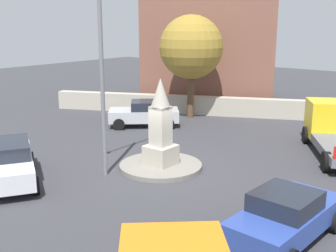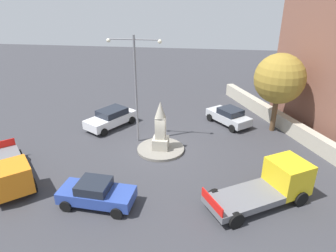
# 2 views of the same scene
# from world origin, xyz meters

# --- Properties ---
(ground_plane) EXTENTS (80.00, 80.00, 0.00)m
(ground_plane) POSITION_xyz_m (0.00, 0.00, 0.00)
(ground_plane) COLOR #38383D
(traffic_island) EXTENTS (3.40, 3.40, 0.19)m
(traffic_island) POSITION_xyz_m (0.00, 0.00, 0.09)
(traffic_island) COLOR gray
(traffic_island) RESTS_ON ground
(monument) EXTENTS (1.11, 1.11, 3.56)m
(monument) POSITION_xyz_m (0.00, 0.00, 1.69)
(monument) COLOR #B2AA99
(monument) RESTS_ON traffic_island
(streetlamp) EXTENTS (3.79, 0.28, 7.93)m
(streetlamp) POSITION_xyz_m (1.94, -1.24, 4.85)
(streetlamp) COLOR slate
(streetlamp) RESTS_ON ground
(car_silver_near_island) EXTENTS (3.88, 4.10, 1.47)m
(car_silver_near_island) POSITION_xyz_m (-5.06, -5.33, 0.76)
(car_silver_near_island) COLOR #B7BABF
(car_silver_near_island) RESTS_ON ground
(car_blue_parked_left) EXTENTS (4.14, 2.14, 1.46)m
(car_blue_parked_left) POSITION_xyz_m (2.50, 6.46, 0.74)
(car_blue_parked_left) COLOR #2D479E
(car_blue_parked_left) RESTS_ON ground
(car_white_passing) EXTENTS (3.84, 4.72, 1.53)m
(car_white_passing) POSITION_xyz_m (4.75, -3.55, 0.80)
(car_white_passing) COLOR silver
(car_white_passing) RESTS_ON ground
(truck_yellow_parked_right) EXTENTS (6.04, 4.78, 2.18)m
(truck_yellow_parked_right) POSITION_xyz_m (-6.94, 4.78, 1.04)
(truck_yellow_parked_right) COLOR yellow
(truck_yellow_parked_right) RESTS_ON ground
(truck_orange_approaching) EXTENTS (5.31, 5.65, 1.95)m
(truck_orange_approaching) POSITION_xyz_m (8.21, 5.48, 0.95)
(truck_orange_approaching) COLOR orange
(truck_orange_approaching) RESTS_ON ground
(stone_boundary_wall) EXTENTS (9.03, 18.13, 1.18)m
(stone_boundary_wall) POSITION_xyz_m (-9.70, -4.57, 0.59)
(stone_boundary_wall) COLOR #B2AA99
(stone_boundary_wall) RESTS_ON ground
(tree_near_wall) EXTENTS (3.89, 3.89, 6.32)m
(tree_near_wall) POSITION_xyz_m (-8.59, -4.59, 4.35)
(tree_near_wall) COLOR brown
(tree_near_wall) RESTS_ON ground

